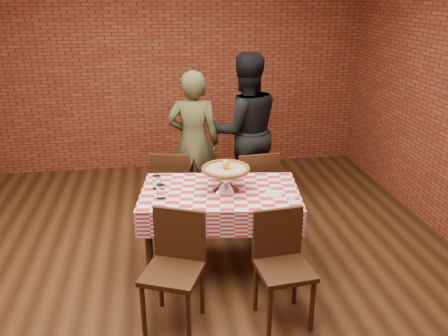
{
  "coord_description": "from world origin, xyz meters",
  "views": [
    {
      "loc": [
        -0.1,
        -3.28,
        2.38
      ],
      "look_at": [
        0.47,
        0.43,
        0.92
      ],
      "focal_mm": 37.03,
      "sensor_mm": 36.0,
      "label": 1
    }
  ],
  "objects_px": {
    "chair_near_left": "(173,274)",
    "chair_far_left": "(174,188)",
    "chair_near_right": "(284,272)",
    "diner_black": "(245,131)",
    "chair_far_right": "(253,189)",
    "water_glass_right": "(157,182)",
    "pizza": "(226,169)",
    "condiment_caddy": "(221,172)",
    "water_glass_left": "(161,191)",
    "table": "(220,230)",
    "pizza_stand": "(226,180)",
    "diner_olive": "(194,142)"
  },
  "relations": [
    {
      "from": "chair_near_right",
      "to": "diner_olive",
      "type": "height_order",
      "value": "diner_olive"
    },
    {
      "from": "condiment_caddy",
      "to": "chair_far_right",
      "type": "distance_m",
      "value": 0.69
    },
    {
      "from": "chair_near_right",
      "to": "diner_black",
      "type": "bearing_deg",
      "value": 81.59
    },
    {
      "from": "pizza_stand",
      "to": "diner_olive",
      "type": "xyz_separation_m",
      "value": [
        -0.17,
        1.25,
        -0.05
      ]
    },
    {
      "from": "water_glass_left",
      "to": "condiment_caddy",
      "type": "xyz_separation_m",
      "value": [
        0.55,
        0.33,
        0.01
      ]
    },
    {
      "from": "chair_near_left",
      "to": "pizza",
      "type": "bearing_deg",
      "value": 78.01
    },
    {
      "from": "water_glass_right",
      "to": "chair_near_right",
      "type": "distance_m",
      "value": 1.36
    },
    {
      "from": "table",
      "to": "water_glass_right",
      "type": "relative_size",
      "value": 11.38
    },
    {
      "from": "table",
      "to": "condiment_caddy",
      "type": "distance_m",
      "value": 0.52
    },
    {
      "from": "pizza",
      "to": "chair_far_right",
      "type": "height_order",
      "value": "pizza"
    },
    {
      "from": "pizza_stand",
      "to": "condiment_caddy",
      "type": "bearing_deg",
      "value": 91.6
    },
    {
      "from": "condiment_caddy",
      "to": "chair_far_right",
      "type": "bearing_deg",
      "value": 61.1
    },
    {
      "from": "pizza_stand",
      "to": "water_glass_right",
      "type": "relative_size",
      "value": 3.5
    },
    {
      "from": "diner_olive",
      "to": "chair_far_left",
      "type": "bearing_deg",
      "value": 66.81
    },
    {
      "from": "chair_near_left",
      "to": "chair_far_right",
      "type": "xyz_separation_m",
      "value": [
        0.9,
        1.39,
        0.01
      ]
    },
    {
      "from": "table",
      "to": "chair_near_left",
      "type": "relative_size",
      "value": 1.51
    },
    {
      "from": "pizza_stand",
      "to": "diner_black",
      "type": "distance_m",
      "value": 1.39
    },
    {
      "from": "chair_near_right",
      "to": "chair_far_right",
      "type": "xyz_separation_m",
      "value": [
        0.08,
        1.47,
        0.01
      ]
    },
    {
      "from": "pizza",
      "to": "water_glass_right",
      "type": "height_order",
      "value": "pizza"
    },
    {
      "from": "pizza",
      "to": "chair_near_right",
      "type": "relative_size",
      "value": 0.48
    },
    {
      "from": "chair_near_left",
      "to": "diner_black",
      "type": "relative_size",
      "value": 0.5
    },
    {
      "from": "water_glass_left",
      "to": "chair_far_left",
      "type": "xyz_separation_m",
      "value": [
        0.14,
        0.93,
        -0.38
      ]
    },
    {
      "from": "condiment_caddy",
      "to": "water_glass_left",
      "type": "bearing_deg",
      "value": -133.96
    },
    {
      "from": "condiment_caddy",
      "to": "pizza",
      "type": "bearing_deg",
      "value": -73.48
    },
    {
      "from": "diner_olive",
      "to": "chair_far_right",
      "type": "bearing_deg",
      "value": 142.32
    },
    {
      "from": "pizza",
      "to": "chair_near_left",
      "type": "xyz_separation_m",
      "value": [
        -0.51,
        -0.73,
        -0.51
      ]
    },
    {
      "from": "table",
      "to": "chair_far_left",
      "type": "xyz_separation_m",
      "value": [
        -0.36,
        0.86,
        0.06
      ]
    },
    {
      "from": "chair_far_left",
      "to": "diner_olive",
      "type": "bearing_deg",
      "value": -109.99
    },
    {
      "from": "pizza",
      "to": "diner_olive",
      "type": "relative_size",
      "value": 0.26
    },
    {
      "from": "water_glass_left",
      "to": "chair_far_left",
      "type": "distance_m",
      "value": 1.02
    },
    {
      "from": "water_glass_left",
      "to": "diner_olive",
      "type": "distance_m",
      "value": 1.39
    },
    {
      "from": "diner_black",
      "to": "pizza",
      "type": "bearing_deg",
      "value": 66.67
    },
    {
      "from": "water_glass_right",
      "to": "chair_near_left",
      "type": "distance_m",
      "value": 0.94
    },
    {
      "from": "condiment_caddy",
      "to": "chair_near_left",
      "type": "xyz_separation_m",
      "value": [
        -0.5,
        -0.98,
        -0.38
      ]
    },
    {
      "from": "chair_far_left",
      "to": "chair_near_right",
      "type": "bearing_deg",
      "value": 125.61
    },
    {
      "from": "chair_far_left",
      "to": "pizza_stand",
      "type": "bearing_deg",
      "value": 128.06
    },
    {
      "from": "chair_near_left",
      "to": "chair_far_left",
      "type": "relative_size",
      "value": 1.02
    },
    {
      "from": "pizza",
      "to": "diner_olive",
      "type": "height_order",
      "value": "diner_olive"
    },
    {
      "from": "water_glass_left",
      "to": "pizza",
      "type": "bearing_deg",
      "value": 8.71
    },
    {
      "from": "chair_near_right",
      "to": "water_glass_left",
      "type": "bearing_deg",
      "value": 134.56
    },
    {
      "from": "chair_far_left",
      "to": "chair_far_right",
      "type": "height_order",
      "value": "chair_far_right"
    },
    {
      "from": "pizza_stand",
      "to": "chair_near_right",
      "type": "xyz_separation_m",
      "value": [
        0.31,
        -0.82,
        -0.42
      ]
    },
    {
      "from": "water_glass_right",
      "to": "chair_near_right",
      "type": "bearing_deg",
      "value": -46.26
    },
    {
      "from": "chair_near_left",
      "to": "chair_far_left",
      "type": "height_order",
      "value": "chair_near_left"
    },
    {
      "from": "chair_far_left",
      "to": "diner_black",
      "type": "bearing_deg",
      "value": -138.54
    },
    {
      "from": "table",
      "to": "chair_far_left",
      "type": "height_order",
      "value": "chair_far_left"
    },
    {
      "from": "water_glass_right",
      "to": "chair_near_left",
      "type": "bearing_deg",
      "value": -84.55
    },
    {
      "from": "table",
      "to": "diner_olive",
      "type": "distance_m",
      "value": 1.33
    },
    {
      "from": "chair_near_left",
      "to": "chair_near_right",
      "type": "height_order",
      "value": "chair_near_left"
    },
    {
      "from": "water_glass_right",
      "to": "chair_far_right",
      "type": "relative_size",
      "value": 0.13
    }
  ]
}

